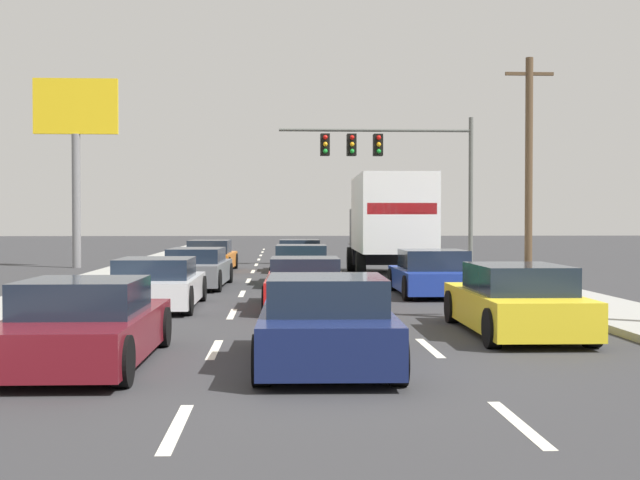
% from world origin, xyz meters
% --- Properties ---
extents(ground_plane, '(140.00, 140.00, 0.00)m').
position_xyz_m(ground_plane, '(0.00, 25.00, 0.00)').
color(ground_plane, '#333335').
extents(sidewalk_right, '(2.32, 80.00, 0.14)m').
position_xyz_m(sidewalk_right, '(6.41, 20.00, 0.07)').
color(sidewalk_right, '#9E9E99').
rests_on(sidewalk_right, ground_plane).
extents(sidewalk_left, '(2.32, 80.00, 0.14)m').
position_xyz_m(sidewalk_left, '(-6.41, 20.00, 0.07)').
color(sidewalk_left, '#9E9E99').
rests_on(sidewalk_left, ground_plane).
extents(lane_markings, '(3.54, 57.00, 0.01)m').
position_xyz_m(lane_markings, '(0.00, 19.48, 0.00)').
color(lane_markings, silver).
rests_on(lane_markings, ground_plane).
extents(car_orange, '(1.97, 4.62, 1.24)m').
position_xyz_m(car_orange, '(-3.38, 22.15, 0.55)').
color(car_orange, orange).
rests_on(car_orange, ground_plane).
extents(car_gray, '(1.98, 4.65, 1.18)m').
position_xyz_m(car_gray, '(-3.17, 14.34, 0.56)').
color(car_gray, slate).
rests_on(car_gray, ground_plane).
extents(car_white, '(1.98, 4.26, 1.16)m').
position_xyz_m(car_white, '(-3.50, 8.28, 0.54)').
color(car_white, white).
rests_on(car_white, ground_plane).
extents(car_maroon, '(1.95, 4.42, 1.21)m').
position_xyz_m(car_maroon, '(-3.42, 0.66, 0.55)').
color(car_maroon, maroon).
rests_on(car_maroon, ground_plane).
extents(car_tan, '(1.90, 4.02, 1.25)m').
position_xyz_m(car_tan, '(0.13, 22.19, 0.58)').
color(car_tan, tan).
rests_on(car_tan, ground_plane).
extents(car_green, '(1.99, 4.43, 1.24)m').
position_xyz_m(car_green, '(0.02, 15.43, 0.57)').
color(car_green, '#196B38').
rests_on(car_green, ground_plane).
extents(car_red, '(1.93, 4.32, 1.17)m').
position_xyz_m(car_red, '(-0.09, 8.18, 0.54)').
color(car_red, red).
rests_on(car_red, ground_plane).
extents(car_navy, '(1.98, 4.22, 1.26)m').
position_xyz_m(car_navy, '(-0.04, 0.47, 0.57)').
color(car_navy, '#141E4C').
rests_on(car_navy, ground_plane).
extents(box_truck, '(2.78, 7.88, 3.56)m').
position_xyz_m(box_truck, '(3.25, 18.68, 2.04)').
color(box_truck, white).
rests_on(box_truck, ground_plane).
extents(car_blue, '(2.03, 4.13, 1.23)m').
position_xyz_m(car_blue, '(3.45, 11.27, 0.56)').
color(car_blue, '#1E389E').
rests_on(car_blue, ground_plane).
extents(car_yellow, '(1.86, 4.43, 1.25)m').
position_xyz_m(car_yellow, '(3.51, 3.49, 0.58)').
color(car_yellow, yellow).
rests_on(car_yellow, ground_plane).
extents(traffic_signal_mast, '(8.61, 0.69, 6.57)m').
position_xyz_m(traffic_signal_mast, '(3.90, 25.84, 4.95)').
color(traffic_signal_mast, '#595B56').
rests_on(traffic_signal_mast, ground_plane).
extents(utility_pole_mid, '(1.80, 0.28, 8.04)m').
position_xyz_m(utility_pole_mid, '(8.59, 19.68, 4.15)').
color(utility_pole_mid, brown).
rests_on(utility_pole_mid, ground_plane).
extents(roadside_billboard, '(3.53, 0.36, 8.00)m').
position_xyz_m(roadside_billboard, '(-9.24, 24.96, 5.60)').
color(roadside_billboard, slate).
rests_on(roadside_billboard, ground_plane).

